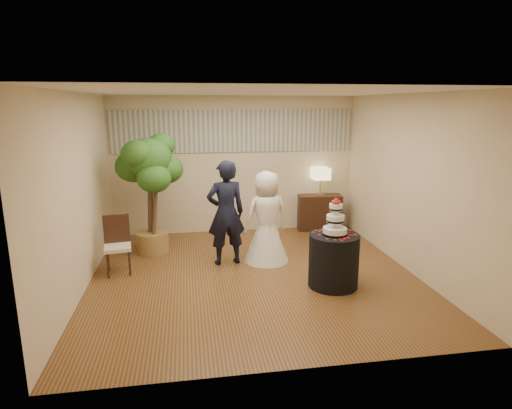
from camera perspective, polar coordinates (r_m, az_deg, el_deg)
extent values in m
cube|color=brown|center=(6.83, -0.29, -9.40)|extent=(5.00, 5.00, 0.00)
cube|color=white|center=(6.31, -0.32, 14.78)|extent=(5.00, 5.00, 0.00)
cube|color=beige|center=(8.87, -2.84, 5.25)|extent=(5.00, 0.06, 2.80)
cube|color=beige|center=(4.05, 5.25, -4.50)|extent=(5.00, 0.06, 2.80)
cube|color=beige|center=(6.53, -22.54, 1.36)|extent=(0.06, 5.00, 2.80)
cube|color=beige|center=(7.24, 19.65, 2.68)|extent=(0.06, 5.00, 2.80)
cube|color=#A8A89A|center=(8.78, -2.88, 9.76)|extent=(4.90, 0.02, 0.85)
imported|color=black|center=(7.08, -4.03, -1.12)|extent=(0.70, 0.51, 1.76)
imported|color=white|center=(7.22, 1.42, -1.62)|extent=(0.93, 0.93, 1.56)
cylinder|color=black|center=(6.42, 10.30, -7.35)|extent=(0.87, 0.87, 0.79)
cube|color=#311B11|center=(9.24, 8.44, -1.02)|extent=(0.94, 0.50, 0.75)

